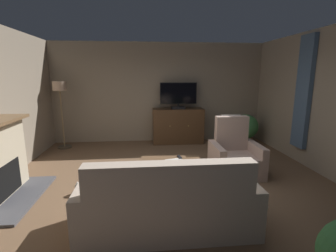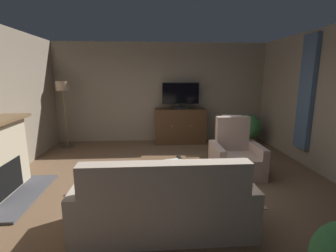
% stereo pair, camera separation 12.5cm
% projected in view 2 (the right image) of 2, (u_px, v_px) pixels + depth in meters
% --- Properties ---
extents(ground_plane, '(6.64, 6.70, 0.04)m').
position_uv_depth(ground_plane, '(169.00, 184.00, 4.49)').
color(ground_plane, brown).
extents(wall_back, '(6.64, 0.10, 2.84)m').
position_uv_depth(wall_back, '(161.00, 93.00, 7.23)').
color(wall_back, gray).
rests_on(wall_back, ground_plane).
extents(curtain_panel_far, '(0.10, 0.44, 2.39)m').
position_uv_depth(curtain_panel_far, '(306.00, 93.00, 5.19)').
color(curtain_panel_far, slate).
extents(rug_central, '(2.45, 1.90, 0.01)m').
position_uv_depth(rug_central, '(178.00, 184.00, 4.46)').
color(rug_central, tan).
rests_on(rug_central, ground_plane).
extents(tv_cabinet, '(1.44, 0.56, 1.00)m').
position_uv_depth(tv_cabinet, '(180.00, 127.00, 7.11)').
color(tv_cabinet, '#352315').
rests_on(tv_cabinet, ground_plane).
extents(television, '(1.03, 0.20, 0.73)m').
position_uv_depth(television, '(181.00, 95.00, 6.88)').
color(television, black).
rests_on(television, tv_cabinet).
extents(coffee_table, '(1.12, 0.58, 0.43)m').
position_uv_depth(coffee_table, '(170.00, 163.00, 4.44)').
color(coffee_table, brown).
rests_on(coffee_table, ground_plane).
extents(tv_remote, '(0.07, 0.18, 0.02)m').
position_uv_depth(tv_remote, '(179.00, 157.00, 4.57)').
color(tv_remote, black).
rests_on(tv_remote, coffee_table).
extents(folded_newspaper, '(0.34, 0.28, 0.01)m').
position_uv_depth(folded_newspaper, '(174.00, 161.00, 4.39)').
color(folded_newspaper, silver).
rests_on(folded_newspaper, coffee_table).
extents(sofa_floral, '(2.20, 0.88, 1.00)m').
position_uv_depth(sofa_floral, '(164.00, 206.00, 3.07)').
color(sofa_floral, '#C6B29E').
rests_on(sofa_floral, ground_plane).
extents(armchair_facing_sofa, '(0.92, 0.84, 1.13)m').
position_uv_depth(armchair_facing_sofa, '(235.00, 157.00, 4.86)').
color(armchair_facing_sofa, '#BC9E8E').
rests_on(armchair_facing_sofa, ground_plane).
extents(potted_plant_small_fern_corner, '(0.67, 0.67, 0.86)m').
position_uv_depth(potted_plant_small_fern_corner, '(248.00, 128.00, 6.85)').
color(potted_plant_small_fern_corner, '#99664C').
rests_on(potted_plant_small_fern_corner, ground_plane).
extents(cat, '(0.42, 0.62, 0.22)m').
position_uv_depth(cat, '(87.00, 182.00, 4.30)').
color(cat, beige).
rests_on(cat, ground_plane).
extents(floor_lamp, '(0.35, 0.35, 1.77)m').
position_uv_depth(floor_lamp, '(63.00, 97.00, 6.50)').
color(floor_lamp, '#4C4233').
rests_on(floor_lamp, ground_plane).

